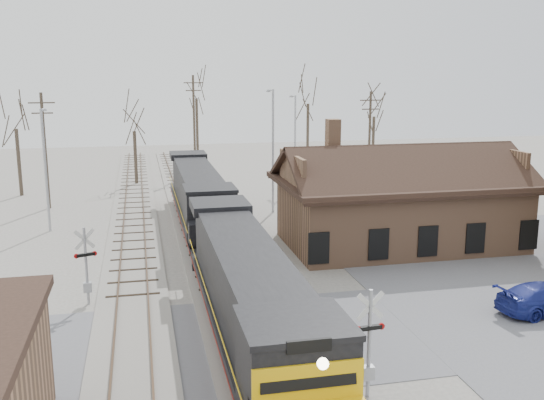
{
  "coord_description": "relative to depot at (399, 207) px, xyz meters",
  "views": [
    {
      "loc": [
        -3.88,
        -22.68,
        10.74
      ],
      "look_at": [
        3.1,
        9.0,
        3.9
      ],
      "focal_mm": 40.0,
      "sensor_mm": 36.0,
      "label": 1
    }
  ],
  "objects": [
    {
      "name": "utility_pole_c",
      "position": [
        4.77,
        17.49,
        2.36
      ],
      "size": [
        2.0,
        0.24,
        9.09
      ],
      "color": "#382D23",
      "rests_on": "ground"
    },
    {
      "name": "crossbuck_near",
      "position": [
        -8.68,
        -17.1,
        -0.61
      ],
      "size": [
        1.08,
        0.28,
        3.79
      ],
      "rotation": [
        0.0,
        0.0,
        0.08
      ],
      "color": "#A5A8AD",
      "rests_on": "ground"
    },
    {
      "name": "crossbuck_far",
      "position": [
        -18.53,
        -6.44,
        -0.63
      ],
      "size": [
        1.04,
        0.42,
        3.75
      ],
      "rotation": [
        0.0,
        0.0,
        3.47
      ],
      "color": "#A5A8AD",
      "rests_on": "ground"
    },
    {
      "name": "road",
      "position": [
        -11.99,
        -12.0,
        -2.39
      ],
      "size": [
        60.0,
        9.0,
        0.03
      ],
      "primitive_type": "cube",
      "color": "slate",
      "rests_on": "ground"
    },
    {
      "name": "tree_a",
      "position": [
        -26.31,
        21.83,
        4.49
      ],
      "size": [
        3.96,
        3.96,
        9.69
      ],
      "color": "#382D23",
      "rests_on": "ground"
    },
    {
      "name": "streetlight_a",
      "position": [
        -22.15,
        8.34,
        2.32
      ],
      "size": [
        0.25,
        2.04,
        8.4
      ],
      "color": "#A5A8AD",
      "rests_on": "ground"
    },
    {
      "name": "tree_b",
      "position": [
        -16.27,
        25.15,
        3.65
      ],
      "size": [
        3.48,
        3.48,
        8.53
      ],
      "color": "#382D23",
      "rests_on": "ground"
    },
    {
      "name": "streetlight_b",
      "position": [
        -5.84,
        10.61,
        2.89
      ],
      "size": [
        0.25,
        2.04,
        9.52
      ],
      "color": "#A5A8AD",
      "rests_on": "ground"
    },
    {
      "name": "tree_d",
      "position": [
        2.5,
        30.23,
        6.19
      ],
      "size": [
        4.93,
        4.93,
        12.07
      ],
      "color": "#382D23",
      "rests_on": "ground"
    },
    {
      "name": "track_main",
      "position": [
        -11.99,
        3.0,
        -2.34
      ],
      "size": [
        3.4,
        90.0,
        0.24
      ],
      "color": "#A8A398",
      "rests_on": "ground"
    },
    {
      "name": "locomotive_lead",
      "position": [
        -11.99,
        -13.48,
        -0.14
      ],
      "size": [
        2.9,
        19.42,
        4.31
      ],
      "color": "black",
      "rests_on": "ground"
    },
    {
      "name": "track_siding",
      "position": [
        -16.49,
        3.0,
        -2.34
      ],
      "size": [
        3.4,
        90.0,
        0.24
      ],
      "color": "#A8A398",
      "rests_on": "ground"
    },
    {
      "name": "utility_pole_a",
      "position": [
        -23.17,
        15.84,
        2.43
      ],
      "size": [
        2.0,
        0.24,
        9.23
      ],
      "color": "#382D23",
      "rests_on": "ground"
    },
    {
      "name": "depot",
      "position": [
        0.0,
        0.0,
        0.0
      ],
      "size": [
        15.2,
        9.31,
        7.9
      ],
      "color": "#996C4F",
      "rests_on": "ground"
    },
    {
      "name": "streetlight_c",
      "position": [
        -1.44,
        20.81,
        2.46
      ],
      "size": [
        0.25,
        2.04,
        8.67
      ],
      "color": "#A5A8AD",
      "rests_on": "ground"
    },
    {
      "name": "tree_c",
      "position": [
        -8.97,
        38.47,
        6.6
      ],
      "size": [
        5.16,
        5.16,
        12.64
      ],
      "color": "#382D23",
      "rests_on": "ground"
    },
    {
      "name": "tree_e",
      "position": [
        7.91,
        24.36,
        4.92
      ],
      "size": [
        4.2,
        4.2,
        10.29
      ],
      "color": "#382D23",
      "rests_on": "ground"
    },
    {
      "name": "locomotive_trailing",
      "position": [
        -11.99,
        6.22,
        -0.14
      ],
      "size": [
        2.9,
        19.42,
        4.08
      ],
      "color": "black",
      "rests_on": "ground"
    },
    {
      "name": "ground",
      "position": [
        -11.99,
        -12.0,
        -2.41
      ],
      "size": [
        140.0,
        140.0,
        0.0
      ],
      "primitive_type": "plane",
      "color": "#A8A398",
      "rests_on": "ground"
    },
    {
      "name": "utility_pole_b",
      "position": [
        -10.05,
        30.25,
        3.07
      ],
      "size": [
        2.0,
        0.24,
        10.49
      ],
      "color": "#382D23",
      "rests_on": "ground"
    }
  ]
}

